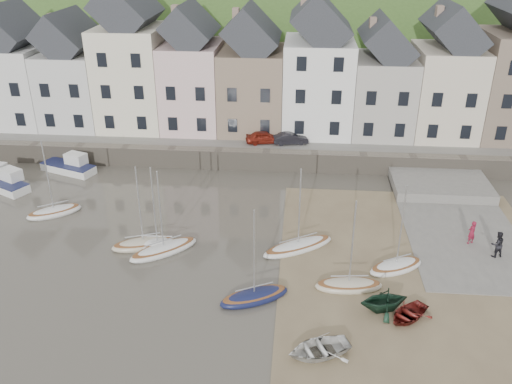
# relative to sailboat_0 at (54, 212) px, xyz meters

# --- Properties ---
(ground) EXTENTS (160.00, 160.00, 0.00)m
(ground) POSITION_rel_sailboat_0_xyz_m (15.79, -6.78, -0.27)
(ground) COLOR #433F35
(ground) RESTS_ON ground
(quay_land) EXTENTS (90.00, 30.00, 1.50)m
(quay_land) POSITION_rel_sailboat_0_xyz_m (15.79, 25.22, 0.48)
(quay_land) COLOR #3A5823
(quay_land) RESTS_ON ground
(quay_street) EXTENTS (70.00, 7.00, 0.10)m
(quay_street) POSITION_rel_sailboat_0_xyz_m (15.79, 13.72, 1.28)
(quay_street) COLOR slate
(quay_street) RESTS_ON quay_land
(seawall) EXTENTS (70.00, 1.20, 1.80)m
(seawall) POSITION_rel_sailboat_0_xyz_m (15.79, 10.22, 0.63)
(seawall) COLOR slate
(seawall) RESTS_ON ground
(beach) EXTENTS (18.00, 26.00, 0.06)m
(beach) POSITION_rel_sailboat_0_xyz_m (26.79, -6.78, -0.24)
(beach) COLOR brown
(beach) RESTS_ON ground
(slipway) EXTENTS (8.00, 18.00, 0.12)m
(slipway) POSITION_rel_sailboat_0_xyz_m (30.79, 1.22, -0.21)
(slipway) COLOR slate
(slipway) RESTS_ON ground
(hillside) EXTENTS (134.40, 84.00, 84.00)m
(hillside) POSITION_rel_sailboat_0_xyz_m (10.79, 53.22, -18.26)
(hillside) COLOR #3A5823
(hillside) RESTS_ON ground
(townhouse_terrace) EXTENTS (61.05, 8.00, 13.93)m
(townhouse_terrace) POSITION_rel_sailboat_0_xyz_m (17.55, 17.22, 7.06)
(townhouse_terrace) COLOR silver
(townhouse_terrace) RESTS_ON quay_land
(sailboat_0) EXTENTS (4.27, 3.56, 6.32)m
(sailboat_0) POSITION_rel_sailboat_0_xyz_m (0.00, 0.00, 0.00)
(sailboat_0) COLOR silver
(sailboat_0) RESTS_ON ground
(sailboat_1) EXTENTS (4.00, 1.68, 6.32)m
(sailboat_1) POSITION_rel_sailboat_0_xyz_m (9.20, -4.08, 0.00)
(sailboat_1) COLOR silver
(sailboat_1) RESTS_ON ground
(sailboat_2) EXTENTS (4.64, 2.98, 6.32)m
(sailboat_2) POSITION_rel_sailboat_0_xyz_m (8.20, -4.04, -0.00)
(sailboat_2) COLOR beige
(sailboat_2) RESTS_ON ground
(sailboat_3) EXTENTS (4.83, 4.31, 6.32)m
(sailboat_3) POSITION_rel_sailboat_0_xyz_m (9.78, -4.65, -0.00)
(sailboat_3) COLOR silver
(sailboat_3) RESTS_ON ground
(sailboat_4) EXTENTS (5.41, 4.17, 6.32)m
(sailboat_4) POSITION_rel_sailboat_0_xyz_m (18.94, -3.46, -0.01)
(sailboat_4) COLOR silver
(sailboat_4) RESTS_ON ground
(sailboat_5) EXTENTS (4.56, 3.32, 6.32)m
(sailboat_5) POSITION_rel_sailboat_0_xyz_m (16.43, -9.32, -0.00)
(sailboat_5) COLOR #141A41
(sailboat_5) RESTS_ON ground
(sailboat_6) EXTENTS (4.17, 3.20, 6.32)m
(sailboat_6) POSITION_rel_sailboat_0_xyz_m (25.33, -5.37, 0.00)
(sailboat_6) COLOR silver
(sailboat_6) RESTS_ON ground
(sailboat_7) EXTENTS (4.33, 1.95, 6.32)m
(sailboat_7) POSITION_rel_sailboat_0_xyz_m (22.12, -7.72, -0.00)
(sailboat_7) COLOR beige
(sailboat_7) RESTS_ON ground
(motorboat_1) EXTENTS (5.33, 3.86, 1.70)m
(motorboat_1) POSITION_rel_sailboat_0_xyz_m (-6.12, 4.17, 0.32)
(motorboat_1) COLOR silver
(motorboat_1) RESTS_ON ground
(motorboat_2) EXTENTS (5.43, 3.41, 1.70)m
(motorboat_2) POSITION_rel_sailboat_0_xyz_m (-1.98, 8.09, 0.32)
(motorboat_2) COLOR silver
(motorboat_2) RESTS_ON ground
(rowboat_white) EXTENTS (4.05, 3.54, 0.70)m
(rowboat_white) POSITION_rel_sailboat_0_xyz_m (20.16, -13.63, 0.14)
(rowboat_white) COLOR silver
(rowboat_white) RESTS_ON beach
(rowboat_green) EXTENTS (3.41, 3.14, 1.50)m
(rowboat_green) POSITION_rel_sailboat_0_xyz_m (23.96, -9.72, 0.54)
(rowboat_green) COLOR #153121
(rowboat_green) RESTS_ON beach
(rowboat_red) EXTENTS (3.42, 3.42, 0.58)m
(rowboat_red) POSITION_rel_sailboat_0_xyz_m (25.29, -10.31, 0.09)
(rowboat_red) COLOR maroon
(rowboat_red) RESTS_ON beach
(person_red) EXTENTS (0.76, 0.67, 1.74)m
(person_red) POSITION_rel_sailboat_0_xyz_m (30.96, -1.77, 0.73)
(person_red) COLOR maroon
(person_red) RESTS_ON slipway
(person_dark) EXTENTS (1.05, 0.90, 1.87)m
(person_dark) POSITION_rel_sailboat_0_xyz_m (32.19, -3.35, 0.79)
(person_dark) COLOR black
(person_dark) RESTS_ON slipway
(car_left) EXTENTS (3.70, 2.10, 1.19)m
(car_left) POSITION_rel_sailboat_0_xyz_m (15.41, 12.72, 1.93)
(car_left) COLOR maroon
(car_left) RESTS_ON quay_street
(car_right) EXTENTS (3.45, 1.77, 1.08)m
(car_right) POSITION_rel_sailboat_0_xyz_m (17.92, 12.72, 1.88)
(car_right) COLOR black
(car_right) RESTS_ON quay_street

